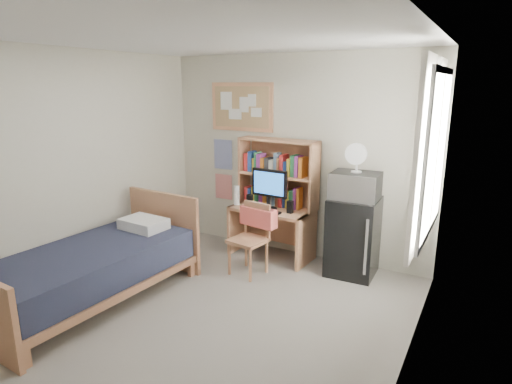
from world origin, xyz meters
The scene contains 25 objects.
floor centered at (0.00, 0.00, -0.01)m, with size 3.60×4.20×0.02m, color gray.
ceiling centered at (0.00, 0.00, 2.60)m, with size 3.60×4.20×0.02m, color white.
wall_back centered at (0.00, 2.10, 1.30)m, with size 3.60×0.04×2.60m, color beige.
wall_left centered at (-1.80, 0.00, 1.30)m, with size 0.04×4.20×2.60m, color beige.
wall_right centered at (1.80, 0.00, 1.30)m, with size 0.04×4.20×2.60m, color beige.
window_unit centered at (1.75, 1.20, 1.60)m, with size 0.10×1.40×1.70m, color white.
curtain_left centered at (1.72, 0.80, 1.60)m, with size 0.04×0.55×1.70m, color silver.
curtain_right centered at (1.72, 1.60, 1.60)m, with size 0.04×0.55×1.70m, color silver.
bulletin_board centered at (-0.78, 2.08, 1.92)m, with size 0.94×0.03×0.64m, color tan.
poster_wave centered at (-1.10, 2.09, 1.25)m, with size 0.30×0.01×0.42m, color navy.
poster_japan centered at (-1.10, 2.09, 0.78)m, with size 0.28×0.01×0.36m, color red.
desk centered at (-0.17, 1.80, 0.33)m, with size 1.06×0.53×0.66m, color tan.
desk_chair centered at (-0.17, 1.19, 0.43)m, with size 0.43×0.43×0.86m, color #B47B55.
mini_fridge centered at (0.91, 1.81, 0.47)m, with size 0.55×0.55×0.93m, color black.
bed centered at (-1.25, -0.18, 0.29)m, with size 1.05×2.10×0.58m, color #1A1E30.
hutch centered at (-0.16, 1.95, 1.10)m, with size 1.08×0.27×0.88m, color tan.
monitor centered at (-0.18, 1.74, 0.92)m, with size 0.49×0.04×0.52m, color black.
keyboard centered at (-0.18, 1.60, 0.67)m, with size 0.44×0.14×0.02m, color black.
speaker_left centered at (-0.48, 1.76, 0.74)m, with size 0.06×0.06×0.15m, color black.
speaker_right centered at (0.12, 1.72, 0.74)m, with size 0.07×0.07×0.16m, color black.
water_bottle centered at (-0.66, 1.73, 0.79)m, with size 0.08×0.08×0.26m, color white.
hoodie centered at (-0.14, 1.38, 0.66)m, with size 0.47×0.14×0.23m, color #ED645A.
microwave centered at (0.91, 1.79, 1.09)m, with size 0.53×0.40×0.31m, color silver.
desk_fan centered at (0.91, 1.79, 1.39)m, with size 0.24×0.24×0.30m, color white.
pillow centered at (-1.21, 0.57, 0.64)m, with size 0.51×0.36×0.12m, color white.
Camera 1 is at (2.23, -2.92, 2.21)m, focal length 30.00 mm.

